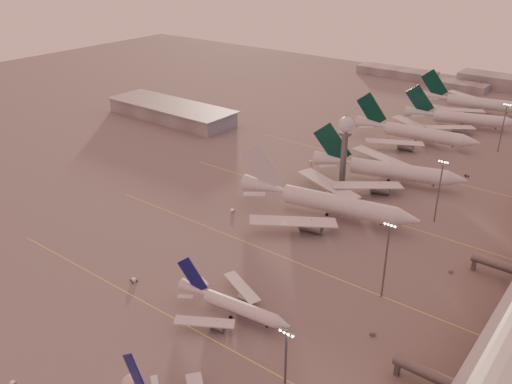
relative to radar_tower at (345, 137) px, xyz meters
The scene contains 22 objects.
ground 121.92m from the radar_tower, 92.39° to the right, with size 700.00×700.00×0.00m, color #585556.
taxiway_markings 71.83m from the radar_tower, 68.66° to the right, with size 180.00×185.25×0.02m.
hangar 127.68m from the radar_tower, behind, with size 82.00×27.00×8.50m.
radar_tower is the anchor object (origin of this frame).
mast_a 131.38m from the radar_tower, 66.17° to the right, with size 3.60×0.56×25.00m.
mast_b 82.32m from the radar_tower, 52.43° to the right, with size 3.60×0.56×25.00m.
mast_c 46.66m from the radar_tower, 12.53° to the right, with size 3.60×0.56×25.00m.
mast_d 91.11m from the radar_tower, 61.74° to the left, with size 3.60×0.56×25.00m.
distant_horizon 205.86m from the radar_tower, 90.67° to the left, with size 165.00×37.50×9.00m.
narrowbody_mid 102.70m from the radar_tower, 78.11° to the right, with size 37.03×29.42×14.48m.
widebody_white 36.80m from the radar_tower, 70.98° to the right, with size 70.59×56.07×25.04m.
greentail_a 25.74m from the radar_tower, 39.17° to the left, with size 64.43×51.32×24.00m.
greentail_b 68.98m from the radar_tower, 85.70° to the left, with size 64.34×51.70×23.40m.
greentail_c 108.96m from the radar_tower, 81.88° to the left, with size 59.88×47.62×22.47m.
greentail_d 142.88m from the radar_tower, 85.51° to the left, with size 64.46×51.61×23.60m.
gsv_truck_a 152.23m from the radar_tower, 91.33° to the right, with size 5.81×3.43×2.21m.
gsv_tug_mid 107.81m from the radar_tower, 97.61° to the right, with size 4.48×3.52×1.12m.
gsv_truck_b 101.76m from the radar_tower, 55.69° to the right, with size 6.11×3.23×2.34m.
gsv_truck_c 57.34m from the radar_tower, 111.29° to the right, with size 6.17×3.79×2.35m.
gsv_catering_b 76.46m from the radar_tower, 32.95° to the right, with size 4.56×2.34×3.65m.
gsv_truck_d 32.68m from the radar_tower, 153.30° to the left, with size 3.38×5.24×1.99m.
gsv_tug_hangar 60.56m from the radar_tower, 44.11° to the left, with size 4.25×3.73×1.04m.
Camera 1 is at (105.96, -72.53, 96.73)m, focal length 38.00 mm.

